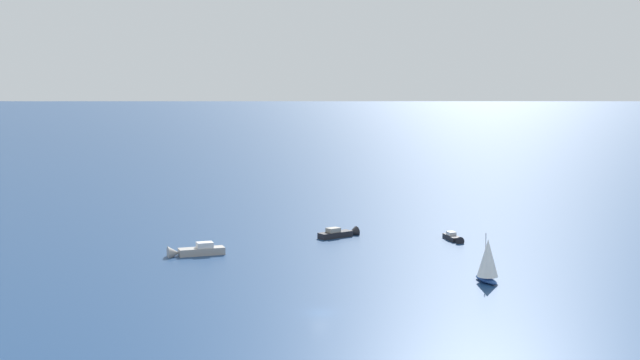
{
  "coord_description": "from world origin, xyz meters",
  "views": [
    {
      "loc": [
        36.39,
        120.35,
        34.77
      ],
      "look_at": [
        0.0,
        0.0,
        19.3
      ],
      "focal_mm": 50.32,
      "sensor_mm": 36.0,
      "label": 1
    }
  ],
  "objects_px": {
    "motorboat_mid_cluster": "(194,251)",
    "motorboat_outer_ring_a": "(340,233)",
    "motorboat_offshore": "(454,238)",
    "sailboat_near_centre": "(488,260)"
  },
  "relations": [
    {
      "from": "motorboat_offshore",
      "to": "motorboat_mid_cluster",
      "type": "relative_size",
      "value": 0.69
    },
    {
      "from": "motorboat_offshore",
      "to": "motorboat_mid_cluster",
      "type": "bearing_deg",
      "value": -0.99
    },
    {
      "from": "motorboat_outer_ring_a",
      "to": "motorboat_mid_cluster",
      "type": "bearing_deg",
      "value": 17.19
    },
    {
      "from": "motorboat_outer_ring_a",
      "to": "motorboat_offshore",
      "type": "bearing_deg",
      "value": 152.35
    },
    {
      "from": "motorboat_mid_cluster",
      "to": "motorboat_outer_ring_a",
      "type": "distance_m",
      "value": 33.9
    },
    {
      "from": "sailboat_near_centre",
      "to": "motorboat_mid_cluster",
      "type": "distance_m",
      "value": 55.86
    },
    {
      "from": "motorboat_offshore",
      "to": "sailboat_near_centre",
      "type": "bearing_deg",
      "value": 73.33
    },
    {
      "from": "motorboat_offshore",
      "to": "motorboat_outer_ring_a",
      "type": "xyz_separation_m",
      "value": [
        20.88,
        -10.94,
        0.16
      ]
    },
    {
      "from": "sailboat_near_centre",
      "to": "motorboat_mid_cluster",
      "type": "bearing_deg",
      "value": -39.83
    },
    {
      "from": "motorboat_offshore",
      "to": "motorboat_outer_ring_a",
      "type": "bearing_deg",
      "value": -27.65
    }
  ]
}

